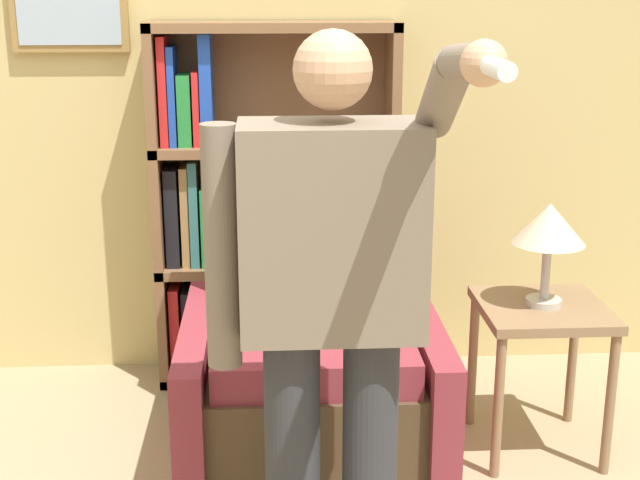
{
  "coord_description": "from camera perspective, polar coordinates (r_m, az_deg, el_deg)",
  "views": [
    {
      "loc": [
        0.11,
        -1.89,
        1.73
      ],
      "look_at": [
        0.26,
        0.64,
        0.99
      ],
      "focal_mm": 50.0,
      "sensor_mm": 36.0,
      "label": 1
    }
  ],
  "objects": [
    {
      "name": "person_standing",
      "position": [
        2.29,
        0.74,
        -4.03
      ],
      "size": [
        0.62,
        0.78,
        1.63
      ],
      "color": "#2D2D33",
      "rests_on": "ground_plane"
    },
    {
      "name": "side_table",
      "position": [
        3.42,
        13.99,
        -5.57
      ],
      "size": [
        0.46,
        0.46,
        0.58
      ],
      "color": "#846647",
      "rests_on": "ground_plane"
    },
    {
      "name": "bookcase",
      "position": [
        3.88,
        -4.48,
        1.86
      ],
      "size": [
        1.04,
        0.28,
        1.57
      ],
      "color": "brown",
      "rests_on": "ground_plane"
    },
    {
      "name": "table_lamp",
      "position": [
        3.3,
        14.45,
        0.77
      ],
      "size": [
        0.26,
        0.26,
        0.38
      ],
      "color": "#B7B2A8",
      "rests_on": "side_table"
    },
    {
      "name": "armchair",
      "position": [
        3.29,
        -0.61,
        -8.28
      ],
      "size": [
        0.91,
        0.91,
        1.17
      ],
      "color": "#4C3823",
      "rests_on": "ground_plane"
    },
    {
      "name": "wall_back",
      "position": [
        3.94,
        -5.12,
        11.41
      ],
      "size": [
        8.0,
        0.11,
        2.8
      ],
      "color": "tan",
      "rests_on": "ground_plane"
    }
  ]
}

